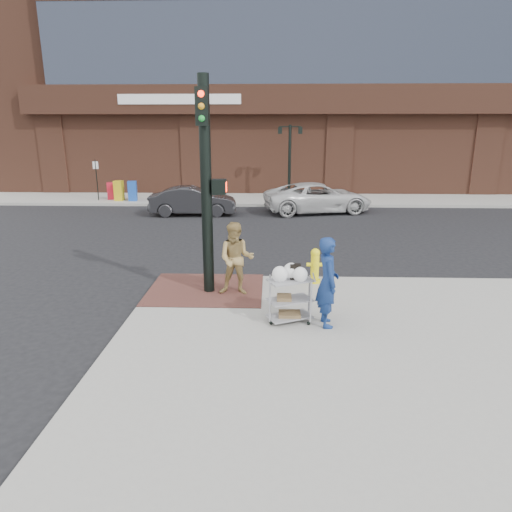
{
  "coord_description": "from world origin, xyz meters",
  "views": [
    {
      "loc": [
        1.0,
        -9.69,
        4.02
      ],
      "look_at": [
        0.67,
        0.09,
        1.25
      ],
      "focal_mm": 32.0,
      "sensor_mm": 36.0,
      "label": 1
    }
  ],
  "objects_px": {
    "pedestrian_tan": "(236,259)",
    "sedan_dark": "(193,201)",
    "minivan_white": "(318,198)",
    "woman_blue": "(328,282)",
    "fire_hydrant": "(315,265)",
    "lamp_post": "(290,154)",
    "traffic_signal_pole": "(207,181)",
    "utility_cart": "(290,296)"
  },
  "relations": [
    {
      "from": "fire_hydrant",
      "to": "pedestrian_tan",
      "type": "bearing_deg",
      "value": -155.14
    },
    {
      "from": "utility_cart",
      "to": "woman_blue",
      "type": "bearing_deg",
      "value": -11.62
    },
    {
      "from": "utility_cart",
      "to": "pedestrian_tan",
      "type": "bearing_deg",
      "value": 127.71
    },
    {
      "from": "lamp_post",
      "to": "woman_blue",
      "type": "bearing_deg",
      "value": -89.55
    },
    {
      "from": "woman_blue",
      "to": "fire_hydrant",
      "type": "relative_size",
      "value": 2.02
    },
    {
      "from": "woman_blue",
      "to": "sedan_dark",
      "type": "xyz_separation_m",
      "value": [
        -4.83,
        12.71,
        -0.4
      ]
    },
    {
      "from": "woman_blue",
      "to": "minivan_white",
      "type": "height_order",
      "value": "woman_blue"
    },
    {
      "from": "lamp_post",
      "to": "woman_blue",
      "type": "height_order",
      "value": "lamp_post"
    },
    {
      "from": "pedestrian_tan",
      "to": "fire_hydrant",
      "type": "xyz_separation_m",
      "value": [
        1.95,
        0.9,
        -0.41
      ]
    },
    {
      "from": "sedan_dark",
      "to": "lamp_post",
      "type": "bearing_deg",
      "value": -50.67
    },
    {
      "from": "minivan_white",
      "to": "fire_hydrant",
      "type": "height_order",
      "value": "minivan_white"
    },
    {
      "from": "pedestrian_tan",
      "to": "sedan_dark",
      "type": "xyz_separation_m",
      "value": [
        -2.88,
        10.99,
        -0.36
      ]
    },
    {
      "from": "utility_cart",
      "to": "traffic_signal_pole",
      "type": "bearing_deg",
      "value": 137.54
    },
    {
      "from": "minivan_white",
      "to": "utility_cart",
      "type": "height_order",
      "value": "minivan_white"
    },
    {
      "from": "traffic_signal_pole",
      "to": "fire_hydrant",
      "type": "bearing_deg",
      "value": 16.04
    },
    {
      "from": "minivan_white",
      "to": "lamp_post",
      "type": "bearing_deg",
      "value": 7.2
    },
    {
      "from": "woman_blue",
      "to": "pedestrian_tan",
      "type": "bearing_deg",
      "value": 42.68
    },
    {
      "from": "sedan_dark",
      "to": "minivan_white",
      "type": "relative_size",
      "value": 0.78
    },
    {
      "from": "woman_blue",
      "to": "sedan_dark",
      "type": "height_order",
      "value": "woman_blue"
    },
    {
      "from": "utility_cart",
      "to": "minivan_white",
      "type": "bearing_deg",
      "value": 82.05
    },
    {
      "from": "pedestrian_tan",
      "to": "utility_cart",
      "type": "relative_size",
      "value": 1.43
    },
    {
      "from": "pedestrian_tan",
      "to": "fire_hydrant",
      "type": "bearing_deg",
      "value": 27.29
    },
    {
      "from": "minivan_white",
      "to": "fire_hydrant",
      "type": "bearing_deg",
      "value": 161.16
    },
    {
      "from": "lamp_post",
      "to": "minivan_white",
      "type": "bearing_deg",
      "value": -69.89
    },
    {
      "from": "traffic_signal_pole",
      "to": "utility_cart",
      "type": "relative_size",
      "value": 4.09
    },
    {
      "from": "traffic_signal_pole",
      "to": "pedestrian_tan",
      "type": "bearing_deg",
      "value": -12.78
    },
    {
      "from": "lamp_post",
      "to": "pedestrian_tan",
      "type": "distance_m",
      "value": 15.57
    },
    {
      "from": "traffic_signal_pole",
      "to": "sedan_dark",
      "type": "bearing_deg",
      "value": 101.57
    },
    {
      "from": "fire_hydrant",
      "to": "traffic_signal_pole",
      "type": "bearing_deg",
      "value": -163.96
    },
    {
      "from": "lamp_post",
      "to": "traffic_signal_pole",
      "type": "relative_size",
      "value": 0.8
    },
    {
      "from": "traffic_signal_pole",
      "to": "utility_cart",
      "type": "distance_m",
      "value": 3.32
    },
    {
      "from": "woman_blue",
      "to": "sedan_dark",
      "type": "bearing_deg",
      "value": 14.94
    },
    {
      "from": "pedestrian_tan",
      "to": "sedan_dark",
      "type": "distance_m",
      "value": 11.37
    },
    {
      "from": "lamp_post",
      "to": "pedestrian_tan",
      "type": "bearing_deg",
      "value": -96.72
    },
    {
      "from": "woman_blue",
      "to": "lamp_post",
      "type": "bearing_deg",
      "value": -5.42
    },
    {
      "from": "pedestrian_tan",
      "to": "utility_cart",
      "type": "distance_m",
      "value": 2.01
    },
    {
      "from": "minivan_white",
      "to": "utility_cart",
      "type": "xyz_separation_m",
      "value": [
        -1.88,
        -13.45,
        -0.02
      ]
    },
    {
      "from": "pedestrian_tan",
      "to": "minivan_white",
      "type": "relative_size",
      "value": 0.34
    },
    {
      "from": "lamp_post",
      "to": "utility_cart",
      "type": "relative_size",
      "value": 3.27
    },
    {
      "from": "pedestrian_tan",
      "to": "utility_cart",
      "type": "xyz_separation_m",
      "value": [
        1.21,
        -1.57,
        -0.32
      ]
    },
    {
      "from": "pedestrian_tan",
      "to": "sedan_dark",
      "type": "relative_size",
      "value": 0.43
    },
    {
      "from": "traffic_signal_pole",
      "to": "sedan_dark",
      "type": "xyz_separation_m",
      "value": [
        -2.22,
        10.84,
        -2.16
      ]
    }
  ]
}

